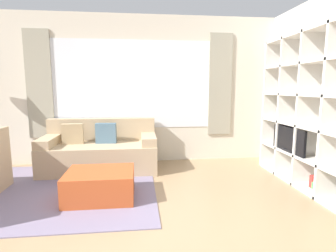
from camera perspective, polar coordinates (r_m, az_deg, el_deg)
The scene contains 7 objects.
ground_plane at distance 2.60m, azimuth -8.21°, elevation -24.19°, with size 16.00×16.00×0.00m, color #9E7F5B.
wall_back at distance 4.94m, azimuth -7.58°, elevation 7.83°, with size 6.55×0.11×2.70m.
wall_right at distance 4.41m, azimuth 30.20°, elevation 6.65°, with size 0.07×3.92×2.70m, color beige.
area_rug at distance 4.03m, azimuth -24.90°, elevation -12.60°, with size 2.94×2.30×0.01m, color slate.
shelving_unit at distance 4.17m, azimuth 28.82°, elevation 2.75°, with size 0.42×2.00×2.16m.
couch_main at distance 4.64m, azimuth -14.50°, elevation -5.37°, with size 1.87×0.87×0.85m.
ottoman at distance 3.49m, azimuth -14.49°, elevation -12.29°, with size 0.83×0.67×0.36m.
Camera 1 is at (0.09, -2.19, 1.39)m, focal length 28.00 mm.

